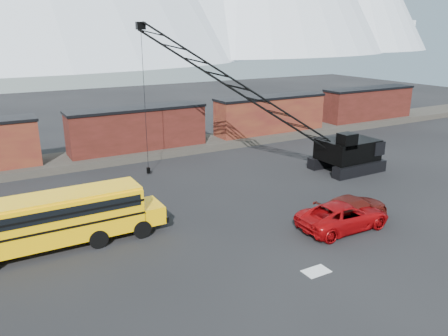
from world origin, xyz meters
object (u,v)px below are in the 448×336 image
object	(u,v)px
school_bus	(58,218)
red_pickup	(343,216)
crawler_crane	(242,90)
maroon_suv	(352,208)

from	to	relation	value
school_bus	red_pickup	bearing A→B (deg)	-21.11
red_pickup	crawler_crane	bearing A→B (deg)	-0.63
school_bus	red_pickup	size ratio (longest dim) A/B	1.89
maroon_suv	crawler_crane	distance (m)	13.68
school_bus	crawler_crane	size ratio (longest dim) A/B	0.61
maroon_suv	red_pickup	bearing A→B (deg)	110.18
school_bus	crawler_crane	xyz separation A→B (m)	(16.31, 6.59, 5.47)
school_bus	maroon_suv	distance (m)	18.26
red_pickup	crawler_crane	distance (m)	14.26
red_pickup	crawler_crane	size ratio (longest dim) A/B	0.32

